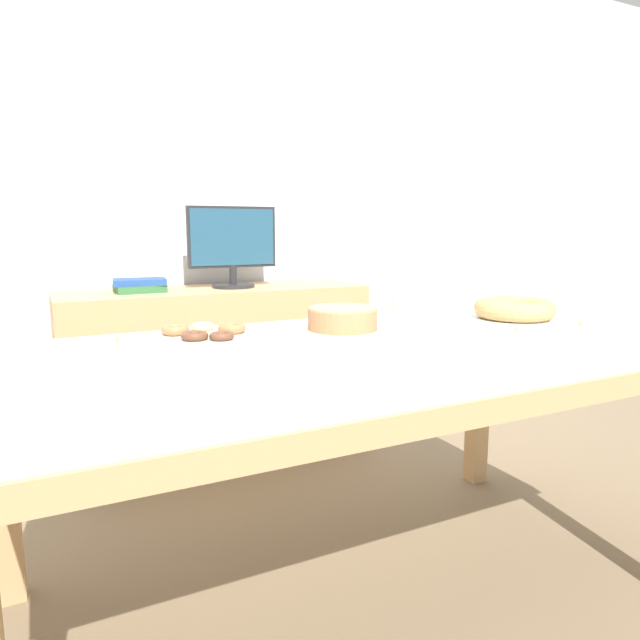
% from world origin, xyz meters
% --- Properties ---
extents(ground_plane, '(12.00, 12.00, 0.00)m').
position_xyz_m(ground_plane, '(0.00, 0.00, 0.00)').
color(ground_plane, '#7A664C').
extents(wall_back, '(8.00, 0.10, 2.60)m').
position_xyz_m(wall_back, '(0.00, 1.53, 1.30)').
color(wall_back, silver).
rests_on(wall_back, ground).
extents(dining_table, '(1.88, 0.95, 0.76)m').
position_xyz_m(dining_table, '(0.00, 0.00, 0.67)').
color(dining_table, silver).
rests_on(dining_table, ground).
extents(sideboard, '(1.41, 0.44, 0.80)m').
position_xyz_m(sideboard, '(0.00, 1.23, 0.40)').
color(sideboard, tan).
rests_on(sideboard, ground).
extents(computer_monitor, '(0.42, 0.20, 0.38)m').
position_xyz_m(computer_monitor, '(0.08, 1.23, 0.98)').
color(computer_monitor, '#262628').
rests_on(computer_monitor, sideboard).
extents(book_stack, '(0.24, 0.17, 0.06)m').
position_xyz_m(book_stack, '(-0.34, 1.23, 0.82)').
color(book_stack, '#2D6638').
rests_on(book_stack, sideboard).
extents(cake_chocolate_round, '(0.26, 0.26, 0.08)m').
position_xyz_m(cake_chocolate_round, '(0.08, 0.16, 0.79)').
color(cake_chocolate_round, silver).
rests_on(cake_chocolate_round, dining_table).
extents(cake_golden_bundt, '(0.30, 0.30, 0.08)m').
position_xyz_m(cake_golden_bundt, '(0.72, 0.08, 0.79)').
color(cake_golden_bundt, silver).
rests_on(cake_golden_bundt, dining_table).
extents(pastry_platter, '(0.34, 0.34, 0.04)m').
position_xyz_m(pastry_platter, '(-0.32, 0.25, 0.77)').
color(pastry_platter, silver).
rests_on(pastry_platter, dining_table).
extents(plate_stack, '(0.21, 0.21, 0.08)m').
position_xyz_m(plate_stack, '(0.44, 0.24, 0.80)').
color(plate_stack, silver).
rests_on(plate_stack, dining_table).
extents(tealight_right_edge, '(0.04, 0.04, 0.04)m').
position_xyz_m(tealight_right_edge, '(-0.57, 0.24, 0.77)').
color(tealight_right_edge, silver).
rests_on(tealight_right_edge, dining_table).
extents(tealight_near_front, '(0.04, 0.04, 0.04)m').
position_xyz_m(tealight_near_front, '(0.78, -0.14, 0.77)').
color(tealight_near_front, silver).
rests_on(tealight_near_front, dining_table).
extents(tealight_centre, '(0.04, 0.04, 0.04)m').
position_xyz_m(tealight_centre, '(0.80, 0.30, 0.77)').
color(tealight_centre, silver).
rests_on(tealight_centre, dining_table).
extents(tealight_left_edge, '(0.04, 0.04, 0.04)m').
position_xyz_m(tealight_left_edge, '(0.51, -0.13, 0.77)').
color(tealight_left_edge, silver).
rests_on(tealight_left_edge, dining_table).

